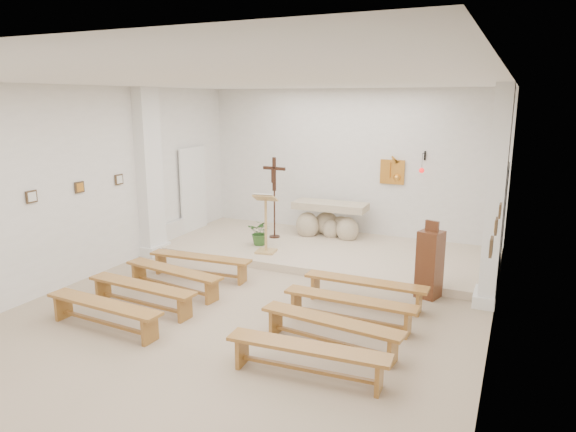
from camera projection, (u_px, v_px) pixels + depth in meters
The scene contains 31 objects.
ground at pixel (246, 314), 7.96m from camera, with size 7.00×10.00×0.00m, color tan.
wall_left at pixel (70, 187), 8.98m from camera, with size 0.02×10.00×3.50m, color white.
wall_right at pixel (497, 228), 6.16m from camera, with size 0.02×10.00×3.50m, color white.
wall_back at pixel (348, 165), 12.00m from camera, with size 7.00×0.02×3.50m, color white.
ceiling at pixel (241, 82), 7.19m from camera, with size 7.00×10.00×0.02m, color silver.
sanctuary_platform at pixel (325, 250), 11.05m from camera, with size 6.98×3.00×0.15m, color #BDAE91.
pilaster_left at pixel (150, 173), 10.71m from camera, with size 0.26×0.55×3.50m, color white.
pilaster_right at pixel (496, 198), 7.99m from camera, with size 0.26×0.55×3.50m, color white.
gold_wall_relief at pixel (392, 172), 11.57m from camera, with size 0.55×0.04×0.55m, color orange.
sanctuary_lamp at pixel (422, 168), 11.03m from camera, with size 0.11×0.36×0.44m.
station_frame_left_front at pixel (31, 197), 8.27m from camera, with size 0.03×0.20×0.20m, color #43311D.
station_frame_left_mid at pixel (79, 187), 9.16m from camera, with size 0.03×0.20×0.20m, color #43311D.
station_frame_left_rear at pixel (119, 179), 10.05m from camera, with size 0.03×0.20×0.20m, color #43311D.
station_frame_right_front at pixel (491, 247), 5.47m from camera, with size 0.03×0.20×0.20m, color #43311D.
station_frame_right_mid at pixel (496, 226), 6.36m from camera, with size 0.03×0.20×0.20m, color #43311D.
station_frame_right_rear at pixel (500, 211), 7.24m from camera, with size 0.03×0.20×0.20m, color #43311D.
radiator_left at pixel (172, 233), 11.68m from camera, with size 0.10×0.85×0.52m, color silver.
radiator_right at pixel (494, 275), 8.91m from camera, with size 0.10×0.85×0.52m, color silver.
altar at pixel (329, 222), 11.86m from camera, with size 1.70×0.79×0.87m.
lectern at pixel (266, 223), 10.50m from camera, with size 0.51×0.45×1.28m.
crucifix_stand at pixel (274, 192), 11.57m from camera, with size 0.56×0.24×1.84m.
potted_plant at pixel (261, 232), 11.14m from camera, with size 0.51×0.44×0.57m, color #315E25.
donation_pedestal at pixel (430, 264), 8.53m from camera, with size 0.44×0.44×1.32m.
bench_left_front at pixel (200, 261), 9.52m from camera, with size 2.01×0.45×0.42m.
bench_right_front at pixel (365, 287), 8.24m from camera, with size 1.99×0.32×0.42m.
bench_left_second at pixel (173, 275), 8.79m from camera, with size 2.02×0.59×0.42m.
bench_right_second at pixel (350, 305), 7.52m from camera, with size 2.00×0.35×0.42m.
bench_left_third at pixel (142, 290), 8.07m from camera, with size 2.01×0.45×0.42m.
bench_right_third at pixel (331, 326), 6.80m from camera, with size 2.02×0.53×0.42m.
bench_left_fourth at pixel (104, 309), 7.35m from camera, with size 2.01×0.43×0.42m.
bench_right_fourth at pixel (307, 354), 6.07m from camera, with size 2.01×0.44×0.42m.
Camera 1 is at (3.67, -6.48, 3.26)m, focal length 32.00 mm.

